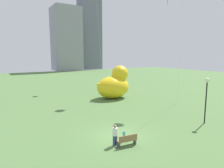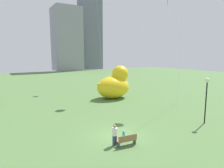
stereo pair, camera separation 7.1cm
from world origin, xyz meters
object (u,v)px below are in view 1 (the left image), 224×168
object	(u,v)px
person_child	(124,135)
lamppost	(207,89)
park_bench	(127,140)
kite_orange	(92,2)
giant_inflatable_duck	(114,84)
person_adult	(115,134)

from	to	relation	value
person_child	lamppost	xyz separation A→B (m)	(9.48, -0.80, 3.02)
park_bench	kite_orange	world-z (taller)	kite_orange
giant_inflatable_duck	lamppost	bearing A→B (deg)	-83.92
person_adult	lamppost	size ratio (longest dim) A/B	0.35
park_bench	kite_orange	distance (m)	33.48
park_bench	lamppost	distance (m)	10.21
person_child	kite_orange	world-z (taller)	kite_orange
person_adult	person_child	xyz separation A→B (m)	(1.02, 0.28, -0.38)
person_child	lamppost	bearing A→B (deg)	-4.85
giant_inflatable_duck	lamppost	xyz separation A→B (m)	(1.59, -14.95, 1.32)
park_bench	kite_orange	bearing A→B (deg)	69.22
giant_inflatable_duck	park_bench	bearing A→B (deg)	-118.50
giant_inflatable_duck	kite_orange	bearing A→B (deg)	80.21
person_child	park_bench	bearing A→B (deg)	-106.95
person_adult	giant_inflatable_duck	world-z (taller)	giant_inflatable_duck
lamppost	kite_orange	distance (m)	30.31
person_adult	person_child	distance (m)	1.13
person_adult	person_child	world-z (taller)	person_adult
person_adult	kite_orange	size ratio (longest dim) A/B	0.08
person_adult	kite_orange	xyz separation A→B (m)	(10.95, 26.26, 16.81)
park_bench	kite_orange	size ratio (longest dim) A/B	0.08
lamppost	kite_orange	xyz separation A→B (m)	(0.45, 26.79, 14.18)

